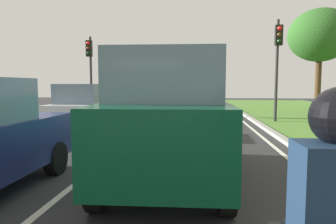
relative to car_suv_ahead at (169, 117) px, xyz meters
name	(u,v)px	position (x,y,z in m)	size (l,w,h in m)	color
ground_plane	(158,132)	(-0.92, 5.51, -1.17)	(60.00, 60.00, 0.00)	#2D2D30
lane_line_center	(140,132)	(-1.62, 5.51, -1.16)	(0.12, 32.00, 0.01)	silver
lane_line_right_edge	(258,134)	(2.68, 5.51, -1.16)	(0.12, 32.00, 0.01)	silver
curb_right	(273,133)	(3.18, 5.51, -1.11)	(0.24, 48.00, 0.12)	#9E9B93
car_suv_ahead	(169,117)	(0.00, 0.00, 0.00)	(2.08, 4.55, 2.28)	#0C472D
car_hatchback_far	(86,109)	(-3.55, 5.27, -0.28)	(1.83, 3.75, 1.78)	silver
rider_person	(336,202)	(1.19, -4.02, 0.02)	(0.51, 0.41, 1.16)	#192D47
traffic_light_near_right	(278,54)	(4.12, 8.97, 2.01)	(0.32, 0.50, 4.72)	#2D2D2D
traffic_light_overhead_left	(90,62)	(-5.63, 11.47, 1.88)	(0.32, 0.50, 4.49)	#2D2D2D
tree_roadside_far	(320,36)	(7.16, 12.25, 3.27)	(3.39, 3.39, 5.91)	#4C331E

